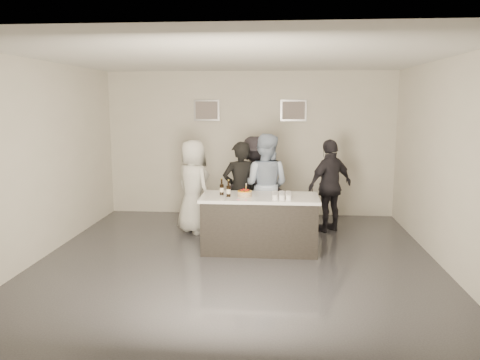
{
  "coord_description": "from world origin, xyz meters",
  "views": [
    {
      "loc": [
        0.6,
        -6.79,
        2.38
      ],
      "look_at": [
        0.0,
        0.5,
        1.15
      ],
      "focal_mm": 35.0,
      "sensor_mm": 36.0,
      "label": 1
    }
  ],
  "objects_px": {
    "bar_counter": "(260,223)",
    "person_guest_left": "(193,186)",
    "person_guest_back": "(255,182)",
    "person_guest_right": "(330,186)",
    "cake": "(245,194)",
    "beer_bottle_b": "(228,188)",
    "person_main_black": "(240,190)",
    "beer_bottle_a": "(222,187)",
    "person_main_blue": "(265,185)"
  },
  "relations": [
    {
      "from": "beer_bottle_a",
      "to": "person_main_black",
      "type": "height_order",
      "value": "person_main_black"
    },
    {
      "from": "person_guest_right",
      "to": "person_guest_left",
      "type": "bearing_deg",
      "value": -30.98
    },
    {
      "from": "person_guest_right",
      "to": "beer_bottle_b",
      "type": "bearing_deg",
      "value": 1.04
    },
    {
      "from": "beer_bottle_b",
      "to": "person_guest_back",
      "type": "relative_size",
      "value": 0.15
    },
    {
      "from": "beer_bottle_b",
      "to": "person_main_black",
      "type": "xyz_separation_m",
      "value": [
        0.11,
        0.81,
        -0.18
      ]
    },
    {
      "from": "cake",
      "to": "person_main_black",
      "type": "relative_size",
      "value": 0.13
    },
    {
      "from": "beer_bottle_b",
      "to": "cake",
      "type": "bearing_deg",
      "value": 9.94
    },
    {
      "from": "person_main_blue",
      "to": "person_guest_back",
      "type": "distance_m",
      "value": 0.61
    },
    {
      "from": "bar_counter",
      "to": "person_main_black",
      "type": "xyz_separation_m",
      "value": [
        -0.38,
        0.72,
        0.4
      ]
    },
    {
      "from": "person_main_black",
      "to": "person_guest_right",
      "type": "bearing_deg",
      "value": 176.3
    },
    {
      "from": "bar_counter",
      "to": "person_guest_left",
      "type": "distance_m",
      "value": 1.65
    },
    {
      "from": "bar_counter",
      "to": "person_guest_left",
      "type": "xyz_separation_m",
      "value": [
        -1.25,
        1.0,
        0.4
      ]
    },
    {
      "from": "person_main_blue",
      "to": "cake",
      "type": "bearing_deg",
      "value": 87.9
    },
    {
      "from": "bar_counter",
      "to": "beer_bottle_b",
      "type": "relative_size",
      "value": 7.15
    },
    {
      "from": "person_main_blue",
      "to": "person_guest_left",
      "type": "xyz_separation_m",
      "value": [
        -1.31,
        0.1,
        -0.06
      ]
    },
    {
      "from": "cake",
      "to": "person_guest_right",
      "type": "height_order",
      "value": "person_guest_right"
    },
    {
      "from": "beer_bottle_a",
      "to": "beer_bottle_b",
      "type": "relative_size",
      "value": 1.0
    },
    {
      "from": "bar_counter",
      "to": "person_guest_left",
      "type": "bearing_deg",
      "value": 141.4
    },
    {
      "from": "person_main_black",
      "to": "person_guest_right",
      "type": "xyz_separation_m",
      "value": [
        1.62,
        0.56,
        0.0
      ]
    },
    {
      "from": "bar_counter",
      "to": "person_main_black",
      "type": "bearing_deg",
      "value": 117.76
    },
    {
      "from": "beer_bottle_b",
      "to": "person_main_blue",
      "type": "height_order",
      "value": "person_main_blue"
    },
    {
      "from": "person_main_blue",
      "to": "person_guest_right",
      "type": "xyz_separation_m",
      "value": [
        1.19,
        0.38,
        -0.06
      ]
    },
    {
      "from": "person_guest_left",
      "to": "person_guest_right",
      "type": "height_order",
      "value": "person_guest_right"
    },
    {
      "from": "person_main_black",
      "to": "person_guest_right",
      "type": "distance_m",
      "value": 1.71
    },
    {
      "from": "cake",
      "to": "person_guest_back",
      "type": "xyz_separation_m",
      "value": [
        0.08,
        1.51,
        -0.07
      ]
    },
    {
      "from": "beer_bottle_a",
      "to": "person_guest_back",
      "type": "height_order",
      "value": "person_guest_back"
    },
    {
      "from": "person_guest_back",
      "to": "person_guest_right",
      "type": "bearing_deg",
      "value": -179.41
    },
    {
      "from": "person_guest_right",
      "to": "person_main_black",
      "type": "bearing_deg",
      "value": -18.14
    },
    {
      "from": "beer_bottle_a",
      "to": "person_guest_left",
      "type": "height_order",
      "value": "person_guest_left"
    },
    {
      "from": "person_main_black",
      "to": "beer_bottle_b",
      "type": "bearing_deg",
      "value": 59.06
    },
    {
      "from": "beer_bottle_a",
      "to": "person_main_blue",
      "type": "relative_size",
      "value": 0.14
    },
    {
      "from": "cake",
      "to": "bar_counter",
      "type": "bearing_deg",
      "value": 11.75
    },
    {
      "from": "bar_counter",
      "to": "person_guest_right",
      "type": "distance_m",
      "value": 1.83
    },
    {
      "from": "person_main_black",
      "to": "person_guest_back",
      "type": "bearing_deg",
      "value": -129.38
    },
    {
      "from": "cake",
      "to": "beer_bottle_a",
      "type": "relative_size",
      "value": 0.88
    },
    {
      "from": "bar_counter",
      "to": "person_guest_back",
      "type": "relative_size",
      "value": 1.07
    },
    {
      "from": "person_main_black",
      "to": "person_guest_left",
      "type": "distance_m",
      "value": 0.92
    },
    {
      "from": "cake",
      "to": "beer_bottle_b",
      "type": "bearing_deg",
      "value": -170.06
    },
    {
      "from": "person_guest_right",
      "to": "bar_counter",
      "type": "bearing_deg",
      "value": 8.49
    },
    {
      "from": "person_main_blue",
      "to": "bar_counter",
      "type": "bearing_deg",
      "value": 101.55
    },
    {
      "from": "beer_bottle_a",
      "to": "person_guest_left",
      "type": "bearing_deg",
      "value": 123.39
    },
    {
      "from": "bar_counter",
      "to": "person_guest_right",
      "type": "bearing_deg",
      "value": 45.86
    },
    {
      "from": "beer_bottle_b",
      "to": "person_main_black",
      "type": "relative_size",
      "value": 0.15
    },
    {
      "from": "person_guest_left",
      "to": "bar_counter",
      "type": "bearing_deg",
      "value": -174.86
    },
    {
      "from": "person_guest_left",
      "to": "person_guest_back",
      "type": "xyz_separation_m",
      "value": [
        1.1,
        0.46,
        0.01
      ]
    },
    {
      "from": "person_guest_right",
      "to": "person_guest_back",
      "type": "bearing_deg",
      "value": -44.79
    },
    {
      "from": "person_guest_right",
      "to": "beer_bottle_a",
      "type": "bearing_deg",
      "value": -3.35
    },
    {
      "from": "bar_counter",
      "to": "beer_bottle_a",
      "type": "distance_m",
      "value": 0.84
    },
    {
      "from": "cake",
      "to": "beer_bottle_a",
      "type": "xyz_separation_m",
      "value": [
        -0.38,
        0.08,
        0.09
      ]
    },
    {
      "from": "person_main_black",
      "to": "person_main_blue",
      "type": "bearing_deg",
      "value": 179.75
    }
  ]
}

